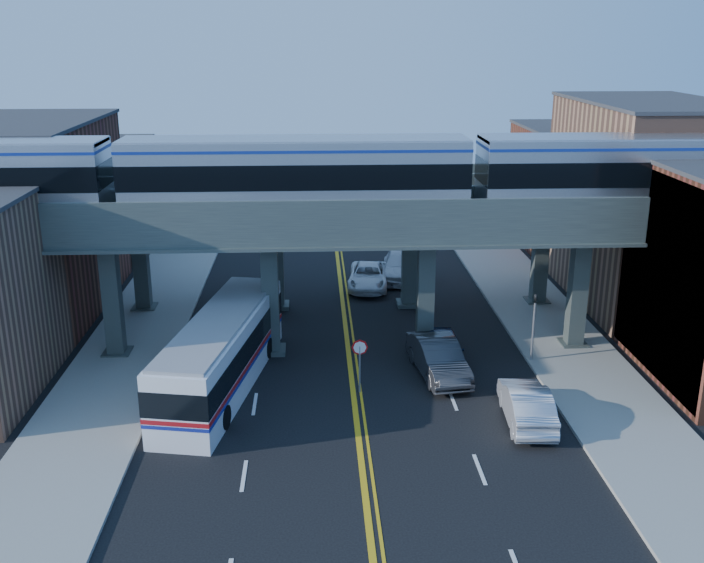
{
  "coord_description": "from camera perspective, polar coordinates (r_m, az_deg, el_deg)",
  "views": [
    {
      "loc": [
        -1.71,
        -30.14,
        16.01
      ],
      "look_at": [
        0.07,
        5.54,
        4.61
      ],
      "focal_mm": 40.0,
      "sensor_mm": 36.0,
      "label": 1
    }
  ],
  "objects": [
    {
      "name": "elevated_viaduct_far",
      "position": [
        46.17,
        -0.68,
        5.78
      ],
      "size": [
        52.0,
        3.6,
        7.4
      ],
      "color": "#3F4946",
      "rests_on": "ground"
    },
    {
      "name": "transit_bus",
      "position": [
        37.28,
        -9.45,
        -5.14
      ],
      "size": [
        5.15,
        13.09,
        3.29
      ],
      "rotation": [
        0.0,
        0.0,
        1.38
      ],
      "color": "white",
      "rests_on": "ground"
    },
    {
      "name": "building_east_c",
      "position": [
        63.55,
        15.84,
        6.6
      ],
      "size": [
        8.0,
        10.0,
        9.0
      ],
      "primitive_type": "cube",
      "color": "brown",
      "rests_on": "ground"
    },
    {
      "name": "traffic_signal",
      "position": [
        40.17,
        13.1,
        -2.74
      ],
      "size": [
        0.15,
        0.18,
        4.1
      ],
      "color": "slate",
      "rests_on": "ground"
    },
    {
      "name": "elevated_viaduct_near",
      "position": [
        39.36,
        -0.28,
        3.67
      ],
      "size": [
        52.0,
        3.6,
        7.4
      ],
      "color": "#3F4946",
      "rests_on": "ground"
    },
    {
      "name": "car_lane_c",
      "position": [
        51.31,
        1.19,
        0.39
      ],
      "size": [
        3.07,
        5.64,
        1.5
      ],
      "primitive_type": "imported",
      "rotation": [
        0.0,
        0.0,
        -0.11
      ],
      "color": "white",
      "rests_on": "ground"
    },
    {
      "name": "transit_train",
      "position": [
        38.71,
        -4.12,
        7.91
      ],
      "size": [
        51.89,
        3.26,
        3.8
      ],
      "color": "black",
      "rests_on": "elevated_viaduct_near"
    },
    {
      "name": "car_lane_a",
      "position": [
        39.69,
        6.67,
        -4.96
      ],
      "size": [
        2.13,
        4.8,
        1.6
      ],
      "primitive_type": "imported",
      "rotation": [
        0.0,
        0.0,
        -0.05
      ],
      "color": "#112040",
      "rests_on": "ground"
    },
    {
      "name": "stop_sign",
      "position": [
        36.14,
        0.56,
        -5.53
      ],
      "size": [
        0.76,
        0.09,
        2.63
      ],
      "color": "slate",
      "rests_on": "ground"
    },
    {
      "name": "car_parked_curb",
      "position": [
        34.7,
        12.58,
        -8.7
      ],
      "size": [
        2.12,
        5.17,
        1.67
      ],
      "primitive_type": "imported",
      "rotation": [
        0.0,
        0.0,
        3.07
      ],
      "color": "#B8B8BD",
      "rests_on": "ground"
    },
    {
      "name": "sidewalk_west",
      "position": [
        44.29,
        -15.47,
        -4.06
      ],
      "size": [
        5.0,
        70.0,
        0.16
      ],
      "primitive_type": "cube",
      "color": "gray",
      "rests_on": "ground"
    },
    {
      "name": "building_west_b",
      "position": [
        50.22,
        -22.38,
        4.28
      ],
      "size": [
        8.0,
        14.0,
        11.0
      ],
      "primitive_type": "cube",
      "color": "brown",
      "rests_on": "ground"
    },
    {
      "name": "mural_panel",
      "position": [
        39.46,
        21.62,
        -0.16
      ],
      "size": [
        0.1,
        9.5,
        9.5
      ],
      "primitive_type": "cube",
      "color": "teal",
      "rests_on": "ground"
    },
    {
      "name": "car_lane_b",
      "position": [
        38.44,
        6.3,
        -5.56
      ],
      "size": [
        2.64,
        5.68,
        1.8
      ],
      "primitive_type": "imported",
      "rotation": [
        0.0,
        0.0,
        0.14
      ],
      "color": "#2D2D2F",
      "rests_on": "ground"
    },
    {
      "name": "ground",
      "position": [
        34.18,
        0.35,
        -10.24
      ],
      "size": [
        120.0,
        120.0,
        0.0
      ],
      "primitive_type": "plane",
      "color": "black",
      "rests_on": "ground"
    },
    {
      "name": "car_lane_d",
      "position": [
        53.35,
        3.56,
        1.17
      ],
      "size": [
        3.2,
        6.2,
        1.72
      ],
      "primitive_type": "imported",
      "rotation": [
        0.0,
        0.0,
        -0.14
      ],
      "color": "silver",
      "rests_on": "ground"
    },
    {
      "name": "building_west_c",
      "position": [
        62.64,
        -18.44,
        5.74
      ],
      "size": [
        8.0,
        10.0,
        8.0
      ],
      "primitive_type": "cube",
      "color": "#885B46",
      "rests_on": "ground"
    },
    {
      "name": "building_east_b",
      "position": [
        51.36,
        20.47,
        5.34
      ],
      "size": [
        8.0,
        14.0,
        12.0
      ],
      "primitive_type": "cube",
      "color": "#885B46",
      "rests_on": "ground"
    },
    {
      "name": "sidewalk_east",
      "position": [
        45.17,
        14.37,
        -3.53
      ],
      "size": [
        5.0,
        70.0,
        0.16
      ],
      "primitive_type": "cube",
      "color": "gray",
      "rests_on": "ground"
    }
  ]
}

